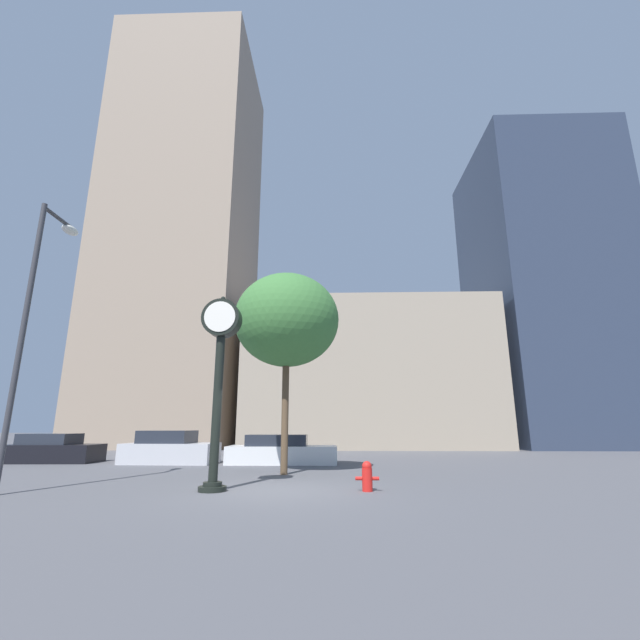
{
  "coord_description": "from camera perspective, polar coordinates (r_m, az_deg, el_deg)",
  "views": [
    {
      "loc": [
        1.45,
        -11.3,
        1.55
      ],
      "look_at": [
        0.75,
        10.8,
        7.07
      ],
      "focal_mm": 24.0,
      "sensor_mm": 36.0,
      "label": 1
    }
  ],
  "objects": [
    {
      "name": "ground_plane",
      "position": [
        11.5,
        -5.88,
        -21.69
      ],
      "size": [
        200.0,
        200.0,
        0.0
      ],
      "primitive_type": "plane",
      "color": "#515156"
    },
    {
      "name": "street_lamp_left",
      "position": [
        13.66,
        -33.49,
        2.34
      ],
      "size": [
        0.36,
        1.57,
        7.46
      ],
      "color": "#38383D",
      "rests_on": "ground_plane"
    },
    {
      "name": "building_tall_tower",
      "position": [
        41.32,
        -17.59,
        10.64
      ],
      "size": [
        11.27,
        12.0,
        36.67
      ],
      "color": "gray",
      "rests_on": "ground_plane"
    },
    {
      "name": "bare_tree",
      "position": [
        15.48,
        -4.45,
        -0.06
      ],
      "size": [
        3.75,
        3.75,
        6.98
      ],
      "color": "brown",
      "rests_on": "ground_plane"
    },
    {
      "name": "street_clock",
      "position": [
        11.67,
        -13.21,
        -4.71
      ],
      "size": [
        1.02,
        0.69,
        5.01
      ],
      "color": "black",
      "rests_on": "ground_plane"
    },
    {
      "name": "car_white",
      "position": [
        19.29,
        -5.19,
        -17.04
      ],
      "size": [
        4.68,
        1.92,
        1.21
      ],
      "rotation": [
        0.0,
        0.0,
        0.02
      ],
      "color": "silver",
      "rests_on": "ground_plane"
    },
    {
      "name": "car_black",
      "position": [
        23.22,
        -32.1,
        -14.49
      ],
      "size": [
        3.98,
        2.1,
        1.24
      ],
      "rotation": [
        0.0,
        0.0,
        0.05
      ],
      "color": "black",
      "rests_on": "ground_plane"
    },
    {
      "name": "car_silver",
      "position": [
        20.49,
        -19.36,
        -15.96
      ],
      "size": [
        3.97,
        2.09,
        1.38
      ],
      "rotation": [
        0.0,
        0.0,
        -0.04
      ],
      "color": "#BCBCC1",
      "rests_on": "ground_plane"
    },
    {
      "name": "building_storefront_row",
      "position": [
        35.62,
        6.25,
        -7.67
      ],
      "size": [
        18.59,
        12.0,
        10.88
      ],
      "color": "gray",
      "rests_on": "ground_plane"
    },
    {
      "name": "fire_hydrant_near",
      "position": [
        11.33,
        6.31,
        -19.96
      ],
      "size": [
        0.59,
        0.26,
        0.71
      ],
      "color": "red",
      "rests_on": "ground_plane"
    },
    {
      "name": "building_glass_modern",
      "position": [
        41.15,
        27.6,
        3.44
      ],
      "size": [
        10.25,
        12.0,
        25.53
      ],
      "color": "#2D384C",
      "rests_on": "ground_plane"
    }
  ]
}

